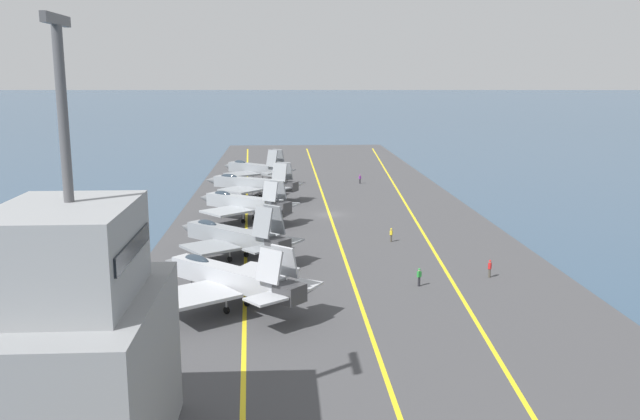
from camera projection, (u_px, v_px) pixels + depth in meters
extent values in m
plane|color=#334C66|center=(329.00, 217.00, 99.11)|extent=(2000.00, 2000.00, 0.00)
cube|color=#424244|center=(329.00, 216.00, 99.07)|extent=(203.19, 44.08, 0.40)
cube|color=yellow|center=(411.00, 214.00, 99.69)|extent=(182.46, 12.93, 0.01)
cube|color=yellow|center=(329.00, 214.00, 99.03)|extent=(182.87, 0.36, 0.01)
cube|color=yellow|center=(246.00, 215.00, 98.36)|extent=(182.69, 8.95, 0.01)
cube|color=#A8AAAF|center=(226.00, 276.00, 58.88)|extent=(9.60, 10.41, 1.76)
cone|color=#5B5E60|center=(173.00, 262.00, 63.31)|extent=(2.81, 2.86, 1.67)
cube|color=#38383A|center=(290.00, 293.00, 54.35)|extent=(2.85, 2.85, 1.50)
ellipsoid|color=#232D38|center=(197.00, 260.00, 61.04)|extent=(2.74, 2.89, 0.97)
cube|color=#A8AAAF|center=(196.00, 294.00, 55.83)|extent=(7.72, 7.85, 0.28)
cube|color=#A8AAAF|center=(260.00, 274.00, 61.65)|extent=(7.68, 7.48, 0.28)
cube|color=#A8AAAF|center=(269.00, 266.00, 54.04)|extent=(2.20, 2.31, 2.66)
cube|color=#A8AAAF|center=(285.00, 261.00, 55.45)|extent=(2.20, 2.31, 2.66)
cube|color=#A8AAAF|center=(266.00, 299.00, 52.92)|extent=(3.58, 3.65, 0.20)
cube|color=#A8AAAF|center=(303.00, 285.00, 56.41)|extent=(3.62, 3.47, 0.20)
cylinder|color=#B2B2B7|center=(192.00, 286.00, 62.07)|extent=(0.16, 0.16, 1.90)
cylinder|color=black|center=(192.00, 293.00, 62.19)|extent=(0.56, 0.59, 0.60)
cylinder|color=#B2B2B7|center=(226.00, 303.00, 57.52)|extent=(0.16, 0.16, 1.90)
cylinder|color=black|center=(227.00, 310.00, 57.65)|extent=(0.56, 0.59, 0.60)
cylinder|color=#B2B2B7|center=(247.00, 296.00, 59.41)|extent=(0.16, 0.16, 1.90)
cylinder|color=black|center=(247.00, 303.00, 59.54)|extent=(0.56, 0.59, 0.60)
cube|color=gray|center=(230.00, 236.00, 75.04)|extent=(9.42, 10.23, 1.79)
cone|color=#5B5E60|center=(188.00, 227.00, 79.36)|extent=(2.80, 2.84, 1.70)
cube|color=#38383A|center=(278.00, 246.00, 70.63)|extent=(2.84, 2.84, 1.52)
ellipsoid|color=#232D38|center=(207.00, 224.00, 77.13)|extent=(2.70, 2.85, 0.98)
cube|color=gray|center=(210.00, 247.00, 72.38)|extent=(7.04, 6.92, 0.28)
cube|color=gray|center=(253.00, 236.00, 77.43)|extent=(6.70, 6.88, 0.28)
cube|color=gray|center=(262.00, 222.00, 70.22)|extent=(2.25, 2.36, 3.17)
cube|color=gray|center=(275.00, 219.00, 71.66)|extent=(2.25, 2.36, 3.17)
cube|color=gray|center=(259.00, 249.00, 69.17)|extent=(3.53, 3.62, 0.20)
cube|color=gray|center=(289.00, 241.00, 72.69)|extent=(3.59, 3.42, 0.20)
cylinder|color=#B2B2B7|center=(203.00, 244.00, 78.13)|extent=(0.16, 0.16, 1.60)
cylinder|color=black|center=(203.00, 249.00, 78.23)|extent=(0.56, 0.59, 0.60)
cylinder|color=#B2B2B7|center=(230.00, 255.00, 73.66)|extent=(0.16, 0.16, 1.60)
cylinder|color=black|center=(230.00, 259.00, 73.76)|extent=(0.56, 0.59, 0.60)
cylinder|color=#B2B2B7|center=(246.00, 250.00, 75.58)|extent=(0.16, 0.16, 1.60)
cylinder|color=black|center=(246.00, 254.00, 75.68)|extent=(0.56, 0.59, 0.60)
cube|color=#93999E|center=(242.00, 202.00, 94.16)|extent=(8.21, 10.41, 1.78)
cone|color=#5B5E60|center=(206.00, 198.00, 97.71)|extent=(2.65, 2.76, 1.69)
cube|color=#38383A|center=(282.00, 208.00, 90.52)|extent=(2.75, 2.72, 1.51)
ellipsoid|color=#232D38|center=(222.00, 194.00, 95.85)|extent=(2.44, 2.85, 0.98)
cube|color=#93999E|center=(227.00, 211.00, 91.02)|extent=(7.43, 7.50, 0.28)
cube|color=#93999E|center=(260.00, 203.00, 97.11)|extent=(7.06, 6.72, 0.28)
cube|color=#93999E|center=(270.00, 191.00, 89.98)|extent=(1.96, 2.26, 2.61)
cube|color=#93999E|center=(278.00, 189.00, 91.52)|extent=(1.96, 2.26, 2.61)
cube|color=#93999E|center=(269.00, 210.00, 88.88)|extent=(3.52, 3.53, 0.20)
cube|color=#93999E|center=(289.00, 205.00, 92.66)|extent=(3.47, 3.19, 0.20)
cylinder|color=#B2B2B7|center=(219.00, 212.00, 96.77)|extent=(0.16, 0.16, 1.73)
cylinder|color=black|center=(219.00, 215.00, 96.88)|extent=(0.53, 0.62, 0.60)
cylinder|color=#B2B2B7|center=(243.00, 217.00, 92.85)|extent=(0.16, 0.16, 1.73)
cylinder|color=black|center=(243.00, 221.00, 92.96)|extent=(0.53, 0.62, 0.60)
cylinder|color=#B2B2B7|center=(254.00, 214.00, 94.91)|extent=(0.16, 0.16, 1.73)
cylinder|color=black|center=(254.00, 218.00, 95.02)|extent=(0.53, 0.62, 0.60)
cube|color=gray|center=(249.00, 183.00, 110.89)|extent=(7.74, 12.03, 1.75)
cone|color=#5B5E60|center=(212.00, 180.00, 114.07)|extent=(2.63, 2.92, 1.67)
cube|color=#38383A|center=(290.00, 186.00, 107.64)|extent=(2.77, 2.79, 1.49)
ellipsoid|color=#232D38|center=(229.00, 177.00, 112.39)|extent=(2.35, 3.19, 0.96)
cube|color=gray|center=(240.00, 190.00, 107.86)|extent=(7.39, 7.42, 0.28)
cube|color=gray|center=(262.00, 184.00, 113.77)|extent=(6.21, 6.63, 0.28)
cube|color=gray|center=(279.00, 172.00, 106.96)|extent=(1.96, 2.55, 2.85)
cube|color=gray|center=(285.00, 171.00, 108.59)|extent=(1.96, 2.55, 2.85)
cube|color=gray|center=(280.00, 188.00, 105.85)|extent=(3.70, 3.64, 0.20)
cube|color=gray|center=(294.00, 184.00, 109.87)|extent=(3.44, 3.20, 0.20)
cylinder|color=#B2B2B7|center=(225.00, 192.00, 113.27)|extent=(0.16, 0.16, 1.76)
cylinder|color=black|center=(225.00, 195.00, 113.38)|extent=(0.48, 0.63, 0.60)
cylinder|color=#B2B2B7|center=(252.00, 196.00, 109.60)|extent=(0.16, 0.16, 1.76)
cylinder|color=black|center=(252.00, 199.00, 109.71)|extent=(0.48, 0.63, 0.60)
cylinder|color=#B2B2B7|center=(260.00, 193.00, 111.76)|extent=(0.16, 0.16, 1.76)
cylinder|color=black|center=(260.00, 197.00, 111.88)|extent=(0.48, 0.63, 0.60)
cube|color=gray|center=(253.00, 169.00, 128.13)|extent=(9.03, 9.91, 1.83)
cone|color=#5B5E60|center=(228.00, 166.00, 132.21)|extent=(2.75, 2.79, 1.74)
cube|color=#38383A|center=(281.00, 172.00, 123.95)|extent=(2.82, 2.80, 1.55)
ellipsoid|color=#232D38|center=(240.00, 163.00, 130.10)|extent=(2.62, 2.78, 1.01)
cube|color=gray|center=(242.00, 174.00, 125.34)|extent=(7.01, 7.03, 0.28)
cube|color=gray|center=(267.00, 170.00, 130.67)|extent=(6.81, 6.78, 0.28)
cube|color=gray|center=(272.00, 158.00, 123.49)|extent=(2.16, 2.27, 3.08)
cube|color=gray|center=(279.00, 157.00, 124.97)|extent=(2.16, 2.27, 3.08)
cube|color=gray|center=(270.00, 173.00, 122.45)|extent=(3.46, 3.56, 0.20)
cube|color=gray|center=(287.00, 170.00, 126.02)|extent=(3.53, 3.33, 0.20)
cylinder|color=#B2B2B7|center=(237.00, 176.00, 131.09)|extent=(0.16, 0.16, 1.75)
cylinder|color=black|center=(238.00, 179.00, 131.20)|extent=(0.56, 0.60, 0.60)
cylinder|color=#B2B2B7|center=(253.00, 179.00, 126.78)|extent=(0.16, 0.16, 1.75)
cylinder|color=black|center=(253.00, 182.00, 126.89)|extent=(0.56, 0.60, 0.60)
cylinder|color=#B2B2B7|center=(263.00, 178.00, 128.75)|extent=(0.16, 0.16, 1.75)
cylinder|color=black|center=(263.00, 181.00, 128.86)|extent=(0.56, 0.60, 0.60)
cylinder|color=#4C473D|center=(489.00, 273.00, 68.02)|extent=(0.24, 0.24, 0.89)
cube|color=red|center=(490.00, 266.00, 67.87)|extent=(0.46, 0.43, 0.62)
sphere|color=beige|center=(490.00, 262.00, 67.78)|extent=(0.22, 0.22, 0.22)
sphere|color=red|center=(490.00, 261.00, 67.77)|extent=(0.24, 0.24, 0.24)
cylinder|color=#232328|center=(419.00, 281.00, 65.17)|extent=(0.24, 0.24, 0.93)
cube|color=green|center=(419.00, 274.00, 65.03)|extent=(0.41, 0.46, 0.55)
sphere|color=beige|center=(419.00, 270.00, 64.95)|extent=(0.22, 0.22, 0.22)
sphere|color=green|center=(419.00, 269.00, 64.94)|extent=(0.24, 0.24, 0.24)
cylinder|color=#4C473D|center=(391.00, 238.00, 82.66)|extent=(0.24, 0.24, 0.87)
cube|color=yellow|center=(391.00, 233.00, 82.52)|extent=(0.45, 0.40, 0.52)
sphere|color=tan|center=(391.00, 230.00, 82.45)|extent=(0.22, 0.22, 0.22)
sphere|color=yellow|center=(391.00, 229.00, 82.44)|extent=(0.24, 0.24, 0.24)
cylinder|color=#232328|center=(360.00, 181.00, 127.32)|extent=(0.24, 0.24, 0.90)
cube|color=purple|center=(360.00, 177.00, 127.18)|extent=(0.41, 0.46, 0.55)
sphere|color=tan|center=(360.00, 175.00, 127.11)|extent=(0.22, 0.22, 0.22)
sphere|color=purple|center=(360.00, 175.00, 127.09)|extent=(0.24, 0.24, 0.24)
cube|color=gray|center=(76.00, 386.00, 34.14)|extent=(13.43, 8.42, 9.13)
cube|color=gray|center=(66.00, 253.00, 32.80)|extent=(8.73, 6.31, 4.69)
cube|color=black|center=(133.00, 248.00, 32.93)|extent=(7.39, 0.12, 0.90)
cylinder|color=#4C4C4F|center=(63.00, 116.00, 32.51)|extent=(0.50, 0.50, 8.44)
cube|color=#4C4C4F|center=(56.00, 19.00, 31.64)|extent=(3.60, 0.30, 0.50)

